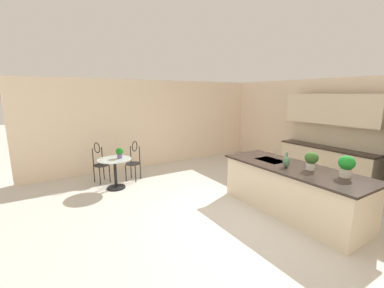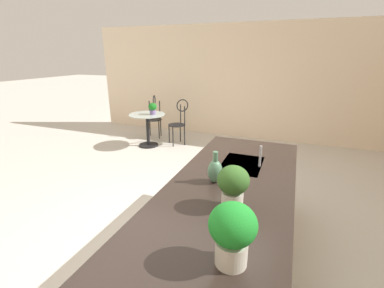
{
  "view_description": "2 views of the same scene",
  "coord_description": "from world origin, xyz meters",
  "px_view_note": "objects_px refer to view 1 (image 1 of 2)",
  "views": [
    {
      "loc": [
        3.21,
        -3.2,
        2.28
      ],
      "look_at": [
        -1.61,
        -0.24,
        1.14
      ],
      "focal_mm": 23.46,
      "sensor_mm": 36.0,
      "label": 1
    },
    {
      "loc": [
        2.31,
        1.29,
        2.0
      ],
      "look_at": [
        -0.73,
        0.11,
        0.9
      ],
      "focal_mm": 24.88,
      "sensor_mm": 36.0,
      "label": 2
    }
  ],
  "objects_px": {
    "potted_plant_counter_far": "(347,165)",
    "bistro_table": "(115,171)",
    "potted_plant_on_table": "(120,152)",
    "potted_plant_counter_near": "(311,160)",
    "chair_near_window": "(134,159)",
    "chair_by_island": "(100,161)",
    "vase_on_counter": "(286,161)"
  },
  "relations": [
    {
      "from": "chair_near_window",
      "to": "potted_plant_counter_near",
      "type": "height_order",
      "value": "potted_plant_counter_near"
    },
    {
      "from": "potted_plant_on_table",
      "to": "vase_on_counter",
      "type": "xyz_separation_m",
      "value": [
        3.01,
        2.31,
        0.14
      ]
    },
    {
      "from": "bistro_table",
      "to": "potted_plant_on_table",
      "type": "relative_size",
      "value": 3.14
    },
    {
      "from": "chair_by_island",
      "to": "potted_plant_counter_far",
      "type": "distance_m",
      "value": 5.51
    },
    {
      "from": "bistro_table",
      "to": "chair_near_window",
      "type": "distance_m",
      "value": 0.73
    },
    {
      "from": "vase_on_counter",
      "to": "chair_near_window",
      "type": "bearing_deg",
      "value": -151.31
    },
    {
      "from": "potted_plant_counter_near",
      "to": "vase_on_counter",
      "type": "distance_m",
      "value": 0.43
    },
    {
      "from": "potted_plant_counter_near",
      "to": "chair_by_island",
      "type": "bearing_deg",
      "value": -144.32
    },
    {
      "from": "potted_plant_on_table",
      "to": "potted_plant_counter_near",
      "type": "xyz_separation_m",
      "value": [
        3.36,
        2.55,
        0.22
      ]
    },
    {
      "from": "potted_plant_counter_near",
      "to": "chair_near_window",
      "type": "bearing_deg",
      "value": -150.78
    },
    {
      "from": "bistro_table",
      "to": "potted_plant_counter_near",
      "type": "xyz_separation_m",
      "value": [
        3.34,
        2.68,
        0.66
      ]
    },
    {
      "from": "bistro_table",
      "to": "vase_on_counter",
      "type": "height_order",
      "value": "vase_on_counter"
    },
    {
      "from": "potted_plant_counter_far",
      "to": "vase_on_counter",
      "type": "bearing_deg",
      "value": -158.34
    },
    {
      "from": "chair_by_island",
      "to": "potted_plant_counter_far",
      "type": "height_order",
      "value": "potted_plant_counter_far"
    },
    {
      "from": "potted_plant_counter_far",
      "to": "vase_on_counter",
      "type": "distance_m",
      "value": 0.97
    },
    {
      "from": "chair_by_island",
      "to": "potted_plant_counter_near",
      "type": "height_order",
      "value": "potted_plant_counter_near"
    },
    {
      "from": "bistro_table",
      "to": "potted_plant_counter_far",
      "type": "bearing_deg",
      "value": 35.82
    },
    {
      "from": "potted_plant_counter_near",
      "to": "vase_on_counter",
      "type": "height_order",
      "value": "potted_plant_counter_near"
    },
    {
      "from": "chair_near_window",
      "to": "potted_plant_counter_far",
      "type": "height_order",
      "value": "potted_plant_counter_far"
    },
    {
      "from": "vase_on_counter",
      "to": "chair_by_island",
      "type": "bearing_deg",
      "value": -144.17
    },
    {
      "from": "bistro_table",
      "to": "potted_plant_counter_near",
      "type": "relative_size",
      "value": 2.42
    },
    {
      "from": "chair_by_island",
      "to": "vase_on_counter",
      "type": "height_order",
      "value": "vase_on_counter"
    },
    {
      "from": "potted_plant_counter_far",
      "to": "bistro_table",
      "type": "bearing_deg",
      "value": -144.18
    },
    {
      "from": "chair_by_island",
      "to": "potted_plant_counter_far",
      "type": "bearing_deg",
      "value": 33.35
    },
    {
      "from": "bistro_table",
      "to": "chair_by_island",
      "type": "distance_m",
      "value": 0.74
    },
    {
      "from": "potted_plant_on_table",
      "to": "potted_plant_counter_near",
      "type": "distance_m",
      "value": 4.22
    },
    {
      "from": "bistro_table",
      "to": "vase_on_counter",
      "type": "distance_m",
      "value": 3.9
    },
    {
      "from": "chair_by_island",
      "to": "potted_plant_counter_near",
      "type": "xyz_separation_m",
      "value": [
        4.03,
        2.89,
        0.54
      ]
    },
    {
      "from": "chair_by_island",
      "to": "potted_plant_counter_near",
      "type": "relative_size",
      "value": 3.15
    },
    {
      "from": "chair_by_island",
      "to": "potted_plant_counter_near",
      "type": "bearing_deg",
      "value": 35.68
    },
    {
      "from": "potted_plant_counter_far",
      "to": "potted_plant_counter_near",
      "type": "distance_m",
      "value": 0.56
    },
    {
      "from": "chair_near_window",
      "to": "potted_plant_on_table",
      "type": "bearing_deg",
      "value": -51.44
    }
  ]
}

